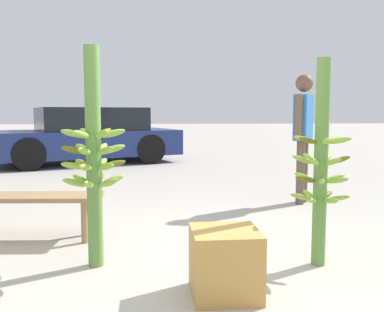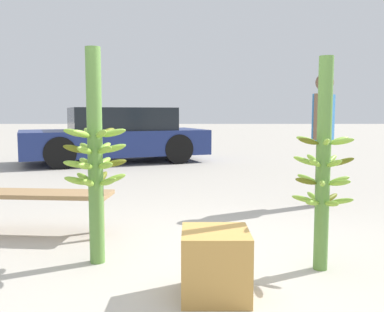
% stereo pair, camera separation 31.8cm
% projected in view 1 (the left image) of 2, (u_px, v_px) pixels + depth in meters
% --- Properties ---
extents(ground_plane, '(80.00, 80.00, 0.00)m').
position_uv_depth(ground_plane, '(206.00, 275.00, 3.04)').
color(ground_plane, '#B2AA9E').
extents(banana_stalk_left, '(0.48, 0.47, 1.63)m').
position_uv_depth(banana_stalk_left, '(94.00, 158.00, 3.15)').
color(banana_stalk_left, '#5B8C3D').
rests_on(banana_stalk_left, ground_plane).
extents(banana_stalk_center, '(0.44, 0.44, 1.55)m').
position_uv_depth(banana_stalk_center, '(321.00, 165.00, 3.18)').
color(banana_stalk_center, '#5B8C3D').
rests_on(banana_stalk_center, ground_plane).
extents(vendor_person, '(0.38, 0.50, 1.62)m').
position_uv_depth(vendor_person, '(303.00, 126.00, 5.37)').
color(vendor_person, brown).
rests_on(vendor_person, ground_plane).
extents(market_bench, '(1.40, 0.48, 0.41)m').
position_uv_depth(market_bench, '(25.00, 202.00, 3.88)').
color(market_bench, '#99754C').
rests_on(market_bench, ground_plane).
extents(parked_car, '(4.50, 3.16, 1.26)m').
position_uv_depth(parked_car, '(86.00, 136.00, 9.72)').
color(parked_car, navy).
rests_on(parked_car, ground_plane).
extents(produce_crate, '(0.42, 0.42, 0.42)m').
position_uv_depth(produce_crate, '(225.00, 262.00, 2.69)').
color(produce_crate, '#C69347').
rests_on(produce_crate, ground_plane).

